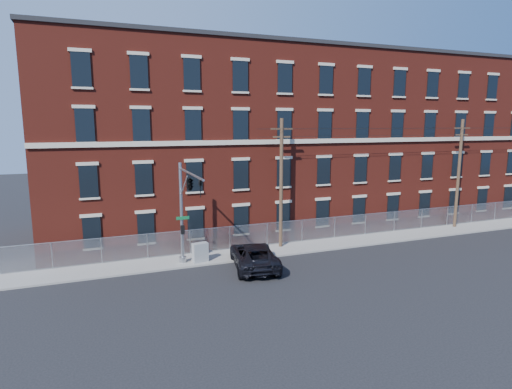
{
  "coord_description": "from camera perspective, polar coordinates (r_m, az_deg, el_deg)",
  "views": [
    {
      "loc": [
        -11.26,
        -23.57,
        9.66
      ],
      "look_at": [
        -0.7,
        4.0,
        4.69
      ],
      "focal_mm": 29.34,
      "sensor_mm": 36.0,
      "label": 1
    }
  ],
  "objects": [
    {
      "name": "chain_link_fence",
      "position": [
        38.82,
        16.55,
        -3.66
      ],
      "size": [
        59.06,
        0.06,
        1.85
      ],
      "color": "#A5A8AD",
      "rests_on": "ground"
    },
    {
      "name": "utility_pole_near",
      "position": [
        32.33,
        3.46,
        1.85
      ],
      "size": [
        1.8,
        0.28,
        10.0
      ],
      "color": "#4E3927",
      "rests_on": "ground"
    },
    {
      "name": "traffic_signal_mast",
      "position": [
        26.63,
        -9.29,
        0.19
      ],
      "size": [
        0.9,
        6.75,
        7.0
      ],
      "color": "#9EA0A5",
      "rests_on": "ground"
    },
    {
      "name": "overhead_wires",
      "position": [
        42.76,
        26.29,
        7.85
      ],
      "size": [
        40.0,
        0.62,
        0.62
      ],
      "color": "black",
      "rests_on": "ground"
    },
    {
      "name": "utility_pole_mid",
      "position": [
        42.97,
        25.92,
        2.81
      ],
      "size": [
        1.8,
        0.28,
        10.0
      ],
      "color": "#4E3927",
      "rests_on": "ground"
    },
    {
      "name": "ground",
      "position": [
        27.85,
        4.37,
        -10.78
      ],
      "size": [
        140.0,
        140.0,
        0.0
      ],
      "primitive_type": "plane",
      "color": "black",
      "rests_on": "ground"
    },
    {
      "name": "mill_building",
      "position": [
        44.16,
        10.94,
        7.41
      ],
      "size": [
        55.3,
        14.32,
        16.3
      ],
      "color": "maroon",
      "rests_on": "ground"
    },
    {
      "name": "utility_cabinet",
      "position": [
        29.85,
        -7.62,
        -7.82
      ],
      "size": [
        1.15,
        0.7,
        1.34
      ],
      "primitive_type": "cube",
      "rotation": [
        0.0,
        0.0,
        0.16
      ],
      "color": "gray",
      "rests_on": "sidewalk"
    },
    {
      "name": "sidewalk",
      "position": [
        38.07,
        17.67,
        -5.52
      ],
      "size": [
        65.0,
        3.0,
        0.12
      ],
      "primitive_type": "cube",
      "color": "gray",
      "rests_on": "ground"
    },
    {
      "name": "pickup_truck",
      "position": [
        28.77,
        -0.29,
        -8.31
      ],
      "size": [
        3.83,
        6.43,
        1.67
      ],
      "primitive_type": "imported",
      "rotation": [
        0.0,
        0.0,
        2.96
      ],
      "color": "black",
      "rests_on": "ground"
    }
  ]
}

